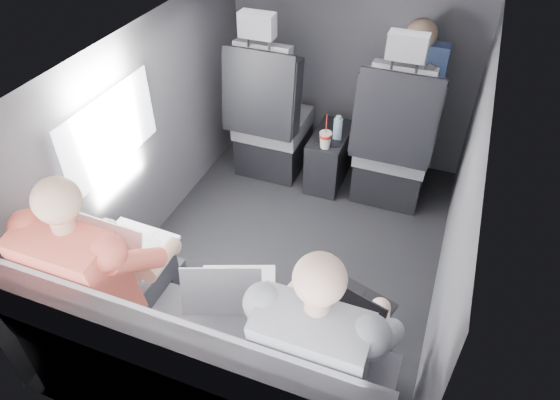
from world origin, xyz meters
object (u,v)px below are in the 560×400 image
at_px(soda_cup, 325,139).
at_px(laptop_white, 126,245).
at_px(front_seat_left, 270,125).
at_px(laptop_black, 345,306).
at_px(passenger_rear_right, 321,347).
at_px(rear_bench, 203,371).
at_px(passenger_rear_left, 106,276).
at_px(laptop_silver, 232,287).
at_px(front_seat_right, 393,149).
at_px(water_bottle, 338,128).
at_px(center_console, 329,157).
at_px(passenger_front_right, 412,87).

xyz_separation_m(soda_cup, laptop_white, (-0.53, -1.48, 0.17)).
bearing_deg(front_seat_left, laptop_black, -58.40).
distance_m(soda_cup, passenger_rear_right, 1.74).
xyz_separation_m(rear_bench, laptop_white, (-0.52, 0.29, 0.33)).
xyz_separation_m(laptop_black, passenger_rear_left, (-1.03, -0.21, -0.00)).
bearing_deg(laptop_black, soda_cup, 109.71).
height_order(laptop_silver, laptop_black, laptop_black).
distance_m(front_seat_right, soda_cup, 0.47).
xyz_separation_m(water_bottle, laptop_white, (-0.58, -1.61, 0.15)).
bearing_deg(rear_bench, laptop_silver, 77.54).
relative_size(center_console, passenger_front_right, 0.62).
bearing_deg(water_bottle, passenger_rear_left, -107.13).
xyz_separation_m(center_console, rear_bench, (-0.00, -1.94, 0.11)).
distance_m(laptop_black, passenger_rear_left, 1.05).
distance_m(front_seat_right, rear_bench, 1.96).
height_order(front_seat_left, rear_bench, front_seat_left).
xyz_separation_m(rear_bench, laptop_silver, (0.05, 0.23, 0.32)).
relative_size(center_console, laptop_black, 1.18).
bearing_deg(rear_bench, center_console, 90.00).
height_order(laptop_silver, passenger_rear_right, passenger_rear_right).
distance_m(center_console, laptop_black, 1.77).
distance_m(front_seat_left, passenger_rear_left, 1.82).
bearing_deg(front_seat_right, passenger_front_right, 84.25).
bearing_deg(front_seat_left, passenger_front_right, 15.57).
bearing_deg(passenger_rear_left, laptop_black, 11.65).
relative_size(laptop_white, passenger_rear_right, 0.30).
bearing_deg(center_console, passenger_front_right, 24.61).
distance_m(rear_bench, water_bottle, 1.90).
relative_size(water_bottle, laptop_black, 0.44).
bearing_deg(rear_bench, laptop_black, 30.05).
distance_m(front_seat_right, laptop_black, 1.61).
relative_size(front_seat_left, water_bottle, 7.07).
relative_size(rear_bench, passenger_rear_left, 1.30).
bearing_deg(laptop_silver, rear_bench, -102.46).
bearing_deg(front_seat_right, front_seat_left, 180.00).
bearing_deg(passenger_rear_right, center_console, 105.00).
distance_m(water_bottle, laptop_silver, 1.67).
distance_m(front_seat_left, water_bottle, 0.51).
height_order(laptop_black, passenger_rear_right, passenger_rear_right).
xyz_separation_m(water_bottle, laptop_silver, (-0.01, -1.66, 0.15)).
relative_size(water_bottle, laptop_white, 0.49).
bearing_deg(center_console, front_seat_right, -5.07).
bearing_deg(laptop_black, water_bottle, 106.64).
distance_m(passenger_rear_left, passenger_front_right, 2.29).
relative_size(water_bottle, passenger_front_right, 0.23).
bearing_deg(rear_bench, laptop_white, 151.36).
bearing_deg(water_bottle, laptop_black, -73.36).
relative_size(front_seat_left, front_seat_right, 1.00).
bearing_deg(center_console, soda_cup, -86.90).
distance_m(laptop_white, passenger_rear_left, 0.19).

